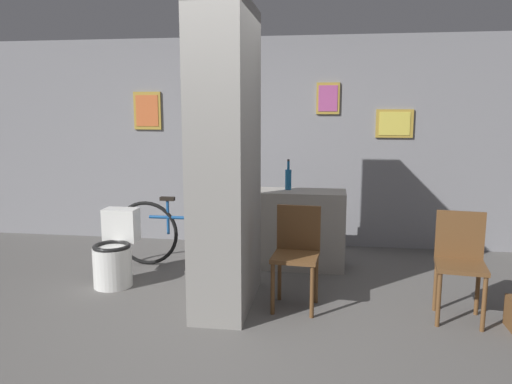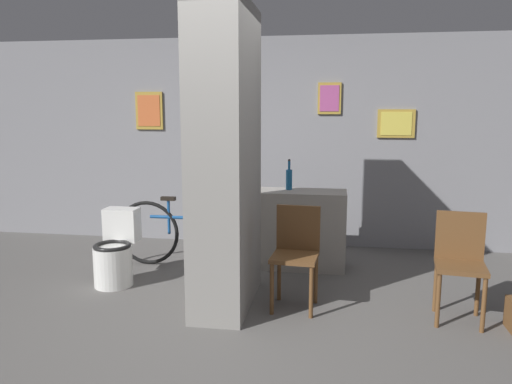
{
  "view_description": "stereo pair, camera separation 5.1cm",
  "coord_description": "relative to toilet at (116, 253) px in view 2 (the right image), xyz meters",
  "views": [
    {
      "loc": [
        0.72,
        -3.64,
        1.74
      ],
      "look_at": [
        0.05,
        0.96,
        0.95
      ],
      "focal_mm": 35.0,
      "sensor_mm": 36.0,
      "label": 1
    },
    {
      "loc": [
        0.77,
        -3.64,
        1.74
      ],
      "look_at": [
        0.05,
        0.96,
        0.95
      ],
      "focal_mm": 35.0,
      "sensor_mm": 36.0,
      "label": 2
    }
  ],
  "objects": [
    {
      "name": "chair_near_pillar",
      "position": [
        1.82,
        -0.3,
        0.19
      ],
      "size": [
        0.42,
        0.42,
        0.89
      ],
      "rotation": [
        0.0,
        0.0,
        -0.08
      ],
      "color": "brown",
      "rests_on": "ground_plane"
    },
    {
      "name": "pillar_center",
      "position": [
        1.2,
        -0.31,
        0.99
      ],
      "size": [
        0.48,
        1.12,
        2.6
      ],
      "color": "gray",
      "rests_on": "ground_plane"
    },
    {
      "name": "bicycle",
      "position": [
        0.6,
        0.64,
        0.07
      ],
      "size": [
        1.73,
        0.42,
        0.78
      ],
      "color": "black",
      "rests_on": "ground_plane"
    },
    {
      "name": "ground_plane",
      "position": [
        1.35,
        -0.87,
        -0.31
      ],
      "size": [
        14.0,
        14.0,
        0.0
      ],
      "primitive_type": "plane",
      "color": "#5B5956"
    },
    {
      "name": "counter_shelf",
      "position": [
        1.65,
        0.81,
        0.12
      ],
      "size": [
        1.25,
        0.44,
        0.85
      ],
      "color": "gray",
      "rests_on": "ground_plane"
    },
    {
      "name": "bottle_tall",
      "position": [
        1.64,
        0.88,
        0.67
      ],
      "size": [
        0.07,
        0.07,
        0.34
      ],
      "color": "#19598C",
      "rests_on": "counter_shelf"
    },
    {
      "name": "toilet",
      "position": [
        0.0,
        0.0,
        0.0
      ],
      "size": [
        0.38,
        0.54,
        0.73
      ],
      "color": "white",
      "rests_on": "ground_plane"
    },
    {
      "name": "chair_by_doorway",
      "position": [
        3.17,
        -0.36,
        0.19
      ],
      "size": [
        0.44,
        0.44,
        0.89
      ],
      "rotation": [
        0.0,
        0.0,
        -0.13
      ],
      "color": "brown",
      "rests_on": "ground_plane"
    },
    {
      "name": "wall_back",
      "position": [
        1.35,
        1.76,
        0.99
      ],
      "size": [
        8.0,
        0.09,
        2.6
      ],
      "color": "gray",
      "rests_on": "ground_plane"
    }
  ]
}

